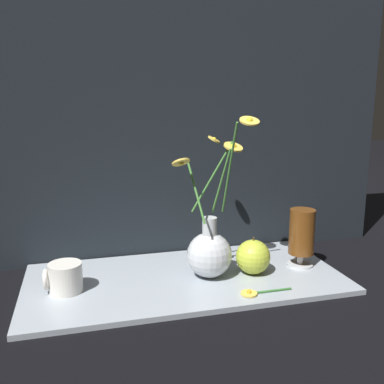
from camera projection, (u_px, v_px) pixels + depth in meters
ground_plane at (185, 281)px, 1.02m from camera, size 6.00×6.00×0.00m
shelf at (185, 279)px, 1.02m from camera, size 0.74×0.35×0.01m
backdrop_wall at (167, 49)px, 1.08m from camera, size 1.24×0.02×1.10m
vase_with_flowers at (210, 249)px, 1.01m from camera, size 0.21×0.16×0.38m
yellow_mug at (64, 278)px, 0.93m from camera, size 0.08×0.07×0.06m
tea_glass at (302, 234)px, 1.07m from camera, size 0.06×0.06×0.15m
orange_fruit at (253, 257)px, 1.03m from camera, size 0.08×0.08×0.09m
loose_daisy at (255, 293)px, 0.93m from camera, size 0.12×0.04×0.01m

